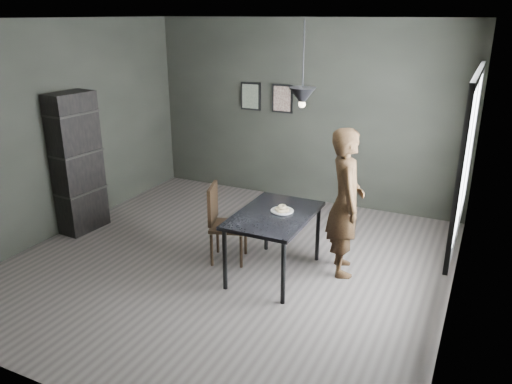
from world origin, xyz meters
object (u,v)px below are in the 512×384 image
at_px(shelf_unit, 77,163).
at_px(cafe_table, 274,220).
at_px(wood_chair, 221,218).
at_px(woman, 346,202).
at_px(white_plate, 282,211).
at_px(pendant_lamp, 302,96).

bearing_deg(shelf_unit, cafe_table, 3.79).
bearing_deg(wood_chair, cafe_table, -22.62).
bearing_deg(woman, shelf_unit, 73.40).
bearing_deg(cafe_table, white_plate, 54.23).
relative_size(white_plate, wood_chair, 0.24).
distance_m(cafe_table, shelf_unit, 2.93).
distance_m(white_plate, shelf_unit, 2.99).
distance_m(white_plate, wood_chair, 0.80).
distance_m(wood_chair, shelf_unit, 2.25).
bearing_deg(woman, cafe_table, 98.48).
height_order(woman, wood_chair, woman).
relative_size(cafe_table, woman, 0.70).
distance_m(white_plate, woman, 0.72).
bearing_deg(white_plate, wood_chair, -178.07).
bearing_deg(shelf_unit, wood_chair, 4.99).
relative_size(shelf_unit, pendant_lamp, 2.19).
bearing_deg(shelf_unit, pendant_lamp, 5.66).
bearing_deg(white_plate, woman, 27.78).
distance_m(wood_chair, pendant_lamp, 1.79).
bearing_deg(woman, white_plate, 95.27).
relative_size(woman, shelf_unit, 0.90).
relative_size(wood_chair, pendant_lamp, 1.10).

